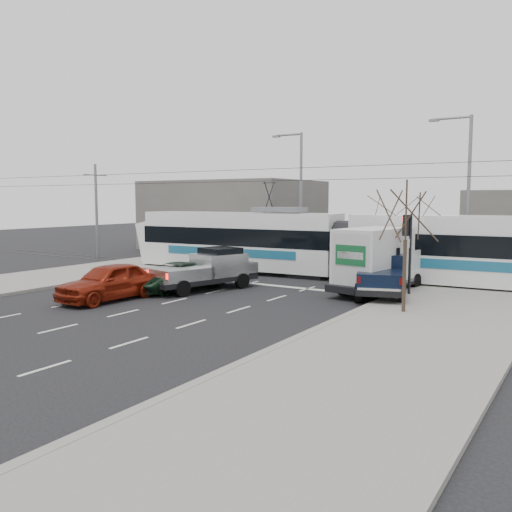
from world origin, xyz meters
The scene contains 16 objects.
ground centered at (0.00, 0.00, 0.00)m, with size 120.00×120.00×0.00m, color black.
sidewalk_right centered at (9.00, 0.00, 0.07)m, with size 6.00×60.00×0.15m, color gray.
sidewalk_left centered at (-12.00, 0.00, 0.07)m, with size 6.00×60.00×0.15m, color gray.
rails centered at (0.00, 10.00, 0.01)m, with size 60.00×1.60×0.03m, color #33302D.
building_left centered at (-14.00, 22.00, 3.00)m, with size 14.00×10.00×6.00m, color slate.
bare_tree centered at (7.60, 2.50, 3.79)m, with size 2.40×2.40×5.00m.
traffic_signal centered at (6.47, 6.50, 2.74)m, with size 0.44×0.44×3.60m.
street_lamp_near centered at (7.31, 14.00, 5.11)m, with size 2.38×0.25×9.00m.
street_lamp_far centered at (-4.19, 16.00, 5.11)m, with size 2.38×0.25×9.00m.
catenary centered at (0.00, 10.00, 3.88)m, with size 60.00×0.20×7.00m.
tram centered at (1.91, 10.10, 1.91)m, with size 26.47×4.43×5.38m.
silver_pickup centered at (-2.35, 3.30, 1.00)m, with size 3.35×5.87×2.02m.
box_truck centered at (5.04, 6.83, 1.53)m, with size 2.93×6.40×3.09m.
navy_pickup centered at (5.39, 6.16, 1.10)m, with size 3.50×5.61×2.22m.
green_car centered at (-3.54, 2.10, 0.68)m, with size 2.25×4.88×1.36m, color black.
red_car centered at (-4.28, -1.35, 0.82)m, with size 1.95×4.84×1.65m, color maroon.
Camera 1 is at (13.81, -17.67, 4.42)m, focal length 38.00 mm.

